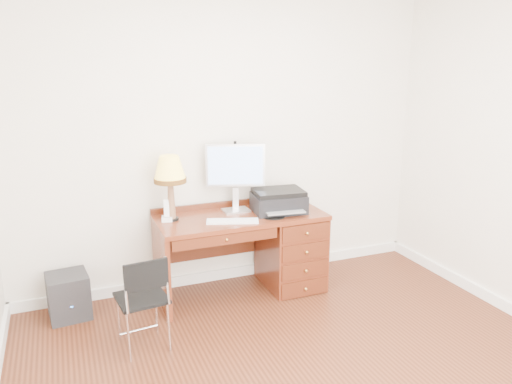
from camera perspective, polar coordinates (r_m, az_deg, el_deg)
name	(u,v)px	position (r m, az deg, el deg)	size (l,w,h in m)	color
ground	(311,377)	(3.64, 6.35, -20.31)	(4.00, 4.00, 0.00)	#3D1B0D
room_shell	(274,326)	(4.09, 2.10, -15.09)	(4.00, 4.00, 4.00)	silver
desk	(273,245)	(4.69, 1.95, -6.11)	(1.50, 0.67, 0.75)	maroon
monitor	(234,169)	(4.51, -2.48, 2.64)	(0.53, 0.25, 0.62)	silver
keyboard	(233,221)	(4.27, -2.70, -3.35)	(0.44, 0.13, 0.02)	white
mouse_pad	(273,215)	(4.41, 1.99, -2.70)	(0.21, 0.21, 0.04)	black
printer	(278,201)	(4.55, 2.59, -1.00)	(0.50, 0.41, 0.20)	black
leg_lamp	(170,173)	(4.28, -9.81, 2.12)	(0.28, 0.28, 0.57)	black
phone	(167,215)	(4.35, -10.15, -2.57)	(0.11, 0.11, 0.19)	white
pen_cup	(268,203)	(4.67, 1.33, -1.28)	(0.07, 0.07, 0.09)	black
chair	(142,294)	(3.78, -12.85, -11.30)	(0.39, 0.39, 0.74)	black
equipment_box	(69,296)	(4.53, -20.64, -11.03)	(0.32, 0.32, 0.38)	black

